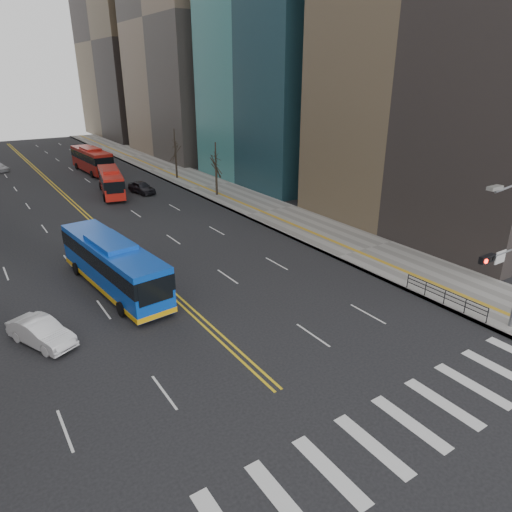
# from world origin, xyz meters

# --- Properties ---
(ground) EXTENTS (220.00, 220.00, 0.00)m
(ground) POSITION_xyz_m (0.00, 0.00, 0.00)
(ground) COLOR black
(sidewalk_right) EXTENTS (7.00, 130.00, 0.15)m
(sidewalk_right) POSITION_xyz_m (17.50, 45.00, 0.07)
(sidewalk_right) COLOR slate
(sidewalk_right) RESTS_ON ground
(crosswalk) EXTENTS (26.70, 4.00, 0.01)m
(crosswalk) POSITION_xyz_m (0.00, 0.00, 0.01)
(crosswalk) COLOR silver
(crosswalk) RESTS_ON ground
(centerline) EXTENTS (0.55, 100.00, 0.01)m
(centerline) POSITION_xyz_m (0.00, 55.00, 0.01)
(centerline) COLOR gold
(centerline) RESTS_ON ground
(pedestrian_railing) EXTENTS (0.06, 6.06, 1.02)m
(pedestrian_railing) POSITION_xyz_m (14.30, 6.00, 0.82)
(pedestrian_railing) COLOR black
(pedestrian_railing) RESTS_ON sidewalk_right
(street_trees) EXTENTS (35.20, 47.20, 7.60)m
(street_trees) POSITION_xyz_m (-7.18, 34.55, 4.87)
(street_trees) COLOR black
(street_trees) RESTS_ON ground
(blue_bus) EXTENTS (3.96, 13.05, 3.72)m
(blue_bus) POSITION_xyz_m (-3.01, 20.70, 1.95)
(blue_bus) COLOR #0B3FAF
(blue_bus) RESTS_ON ground
(red_bus_near) EXTENTS (4.48, 10.55, 3.28)m
(red_bus_near) POSITION_xyz_m (5.21, 47.93, 1.83)
(red_bus_near) COLOR #AC1A12
(red_bus_near) RESTS_ON ground
(red_bus_far) EXTENTS (3.40, 12.12, 3.79)m
(red_bus_far) POSITION_xyz_m (7.07, 63.53, 2.10)
(red_bus_far) COLOR #AC1A12
(red_bus_far) RESTS_ON ground
(car_white) EXTENTS (3.30, 4.76, 1.49)m
(car_white) POSITION_xyz_m (-8.76, 15.85, 0.74)
(car_white) COLOR silver
(car_white) RESTS_ON ground
(car_dark_mid) EXTENTS (2.59, 4.72, 1.52)m
(car_dark_mid) POSITION_xyz_m (8.61, 46.50, 0.76)
(car_dark_mid) COLOR black
(car_dark_mid) RESTS_ON ground
(car_dark_far) EXTENTS (2.76, 4.70, 1.23)m
(car_dark_far) POSITION_xyz_m (8.20, 71.94, 0.61)
(car_dark_far) COLOR black
(car_dark_far) RESTS_ON ground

